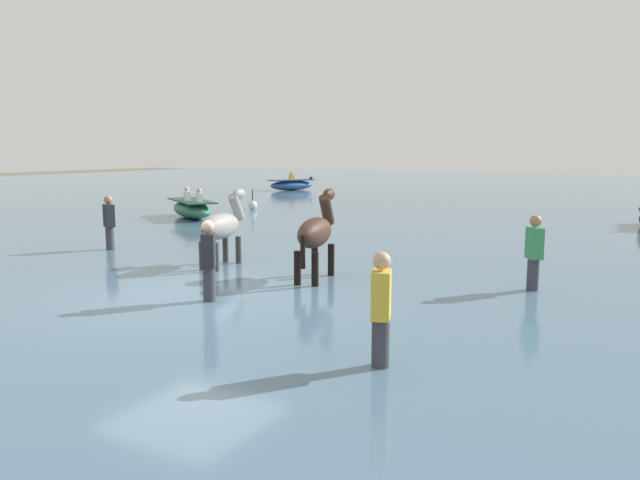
{
  "coord_description": "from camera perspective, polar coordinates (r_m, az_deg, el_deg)",
  "views": [
    {
      "loc": [
        6.75,
        -7.58,
        2.74
      ],
      "look_at": [
        0.49,
        3.54,
        0.83
      ],
      "focal_mm": 34.18,
      "sensor_mm": 36.0,
      "label": 1
    }
  ],
  "objects": [
    {
      "name": "person_spectator_far",
      "position": [
        11.04,
        19.38,
        -1.72
      ],
      "size": [
        0.35,
        0.38,
        1.63
      ],
      "color": "#383842",
      "rests_on": "ground"
    },
    {
      "name": "boat_mid_channel",
      "position": [
        22.0,
        -11.91,
        2.88
      ],
      "size": [
        3.12,
        2.56,
        1.1
      ],
      "color": "#337556",
      "rests_on": "water_surface"
    },
    {
      "name": "horse_lead_grey",
      "position": [
        12.74,
        -9.16,
        1.11
      ],
      "size": [
        0.64,
        1.75,
        1.89
      ],
      "color": "gray",
      "rests_on": "ground"
    },
    {
      "name": "horse_trailing_dark_bay",
      "position": [
        11.26,
        -0.36,
        0.51
      ],
      "size": [
        0.74,
        1.83,
        1.97
      ],
      "color": "#382319",
      "rests_on": "ground"
    },
    {
      "name": "ground_plane",
      "position": [
        10.51,
        -11.94,
        -6.77
      ],
      "size": [
        120.0,
        120.0,
        0.0
      ],
      "primitive_type": "plane",
      "color": "#666051"
    },
    {
      "name": "water_surface",
      "position": [
        19.01,
        8.31,
        0.64
      ],
      "size": [
        90.0,
        90.0,
        0.33
      ],
      "primitive_type": "cube",
      "color": "slate",
      "rests_on": "ground"
    },
    {
      "name": "person_onlooker_left",
      "position": [
        15.54,
        -19.11,
        1.13
      ],
      "size": [
        0.37,
        0.32,
        1.63
      ],
      "color": "#383842",
      "rests_on": "ground"
    },
    {
      "name": "channel_buoy",
      "position": [
        24.7,
        -6.33,
        3.28
      ],
      "size": [
        0.35,
        0.35,
        0.81
      ],
      "color": "silver",
      "rests_on": "water_surface"
    },
    {
      "name": "person_wading_close",
      "position": [
        9.84,
        -10.37,
        -2.57
      ],
      "size": [
        0.34,
        0.38,
        1.63
      ],
      "color": "#383842",
      "rests_on": "ground"
    },
    {
      "name": "boat_mid_outer",
      "position": [
        36.21,
        -2.67,
        5.18
      ],
      "size": [
        2.24,
        2.95,
        1.09
      ],
      "color": "#28518E",
      "rests_on": "water_surface"
    },
    {
      "name": "person_wading_mid",
      "position": [
        6.83,
        5.72,
        -7.42
      ],
      "size": [
        0.29,
        0.37,
        1.63
      ],
      "color": "#383842",
      "rests_on": "ground"
    }
  ]
}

